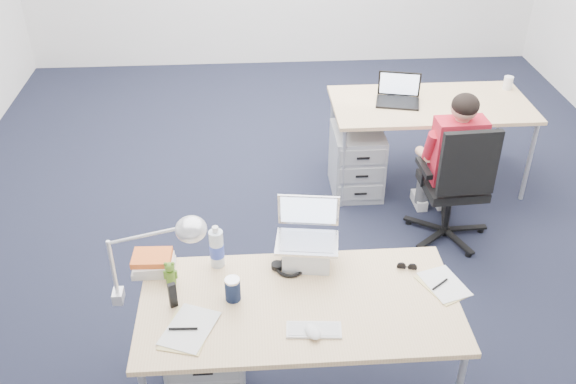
{
  "coord_description": "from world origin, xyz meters",
  "views": [
    {
      "loc": [
        -0.46,
        -3.98,
        2.93
      ],
      "look_at": [
        -0.24,
        -0.76,
        0.85
      ],
      "focal_mm": 40.0,
      "sensor_mm": 36.0,
      "label": 1
    }
  ],
  "objects_px": {
    "silver_laptop": "(307,236)",
    "far_cup": "(508,83)",
    "office_chair": "(451,206)",
    "drawer_pedestal_near": "(207,358)",
    "desk_far": "(431,108)",
    "headphones": "(290,267)",
    "desk_near": "(299,309)",
    "cordless_phone": "(173,295)",
    "can_koozie": "(233,289)",
    "water_bottle": "(217,246)",
    "wireless_keyboard": "(314,330)",
    "computer_mouse": "(313,332)",
    "bear_figurine": "(170,273)",
    "seated_person": "(449,159)",
    "drawer_pedestal_far": "(357,161)",
    "book_stack": "(153,263)",
    "dark_laptop": "(399,89)",
    "desk_lamp": "(143,260)",
    "sunglasses": "(407,267)"
  },
  "relations": [
    {
      "from": "wireless_keyboard",
      "to": "cordless_phone",
      "type": "relative_size",
      "value": 1.84
    },
    {
      "from": "book_stack",
      "to": "dark_laptop",
      "type": "height_order",
      "value": "dark_laptop"
    },
    {
      "from": "seated_person",
      "to": "can_koozie",
      "type": "bearing_deg",
      "value": -137.55
    },
    {
      "from": "silver_laptop",
      "to": "far_cup",
      "type": "relative_size",
      "value": 3.2
    },
    {
      "from": "drawer_pedestal_near",
      "to": "book_stack",
      "type": "height_order",
      "value": "book_stack"
    },
    {
      "from": "office_chair",
      "to": "cordless_phone",
      "type": "height_order",
      "value": "office_chair"
    },
    {
      "from": "bear_figurine",
      "to": "cordless_phone",
      "type": "height_order",
      "value": "cordless_phone"
    },
    {
      "from": "bear_figurine",
      "to": "computer_mouse",
      "type": "bearing_deg",
      "value": -47.91
    },
    {
      "from": "desk_far",
      "to": "desk_lamp",
      "type": "bearing_deg",
      "value": -132.51
    },
    {
      "from": "wireless_keyboard",
      "to": "computer_mouse",
      "type": "relative_size",
      "value": 2.43
    },
    {
      "from": "sunglasses",
      "to": "desk_lamp",
      "type": "relative_size",
      "value": 0.21
    },
    {
      "from": "book_stack",
      "to": "cordless_phone",
      "type": "height_order",
      "value": "cordless_phone"
    },
    {
      "from": "office_chair",
      "to": "drawer_pedestal_near",
      "type": "relative_size",
      "value": 1.8
    },
    {
      "from": "wireless_keyboard",
      "to": "book_stack",
      "type": "xyz_separation_m",
      "value": [
        -0.8,
        0.5,
        0.04
      ]
    },
    {
      "from": "desk_far",
      "to": "headphones",
      "type": "relative_size",
      "value": 7.88
    },
    {
      "from": "desk_near",
      "to": "cordless_phone",
      "type": "height_order",
      "value": "cordless_phone"
    },
    {
      "from": "cordless_phone",
      "to": "dark_laptop",
      "type": "relative_size",
      "value": 0.42
    },
    {
      "from": "desk_near",
      "to": "dark_laptop",
      "type": "bearing_deg",
      "value": 66.6
    },
    {
      "from": "wireless_keyboard",
      "to": "desk_near",
      "type": "bearing_deg",
      "value": 109.37
    },
    {
      "from": "office_chair",
      "to": "seated_person",
      "type": "height_order",
      "value": "seated_person"
    },
    {
      "from": "drawer_pedestal_far",
      "to": "wireless_keyboard",
      "type": "relative_size",
      "value": 2.1
    },
    {
      "from": "drawer_pedestal_near",
      "to": "water_bottle",
      "type": "distance_m",
      "value": 0.63
    },
    {
      "from": "desk_near",
      "to": "book_stack",
      "type": "xyz_separation_m",
      "value": [
        -0.75,
        0.3,
        0.1
      ]
    },
    {
      "from": "dark_laptop",
      "to": "bear_figurine",
      "type": "bearing_deg",
      "value": -114.41
    },
    {
      "from": "silver_laptop",
      "to": "water_bottle",
      "type": "relative_size",
      "value": 1.4
    },
    {
      "from": "bear_figurine",
      "to": "cordless_phone",
      "type": "relative_size",
      "value": 0.97
    },
    {
      "from": "water_bottle",
      "to": "cordless_phone",
      "type": "distance_m",
      "value": 0.38
    },
    {
      "from": "silver_laptop",
      "to": "bear_figurine",
      "type": "bearing_deg",
      "value": -162.05
    },
    {
      "from": "desk_far",
      "to": "water_bottle",
      "type": "xyz_separation_m",
      "value": [
        -1.67,
        -1.94,
        0.17
      ]
    },
    {
      "from": "desk_lamp",
      "to": "far_cup",
      "type": "distance_m",
      "value": 3.65
    },
    {
      "from": "drawer_pedestal_far",
      "to": "cordless_phone",
      "type": "distance_m",
      "value": 2.55
    },
    {
      "from": "can_koozie",
      "to": "far_cup",
      "type": "height_order",
      "value": "can_koozie"
    },
    {
      "from": "desk_far",
      "to": "headphones",
      "type": "height_order",
      "value": "headphones"
    },
    {
      "from": "desk_far",
      "to": "office_chair",
      "type": "height_order",
      "value": "office_chair"
    },
    {
      "from": "dark_laptop",
      "to": "desk_lamp",
      "type": "bearing_deg",
      "value": -114.53
    },
    {
      "from": "bear_figurine",
      "to": "dark_laptop",
      "type": "height_order",
      "value": "dark_laptop"
    },
    {
      "from": "water_bottle",
      "to": "cordless_phone",
      "type": "xyz_separation_m",
      "value": [
        -0.21,
        -0.31,
        -0.05
      ]
    },
    {
      "from": "water_bottle",
      "to": "sunglasses",
      "type": "xyz_separation_m",
      "value": [
        1.01,
        -0.1,
        -0.11
      ]
    },
    {
      "from": "headphones",
      "to": "bear_figurine",
      "type": "xyz_separation_m",
      "value": [
        -0.62,
        -0.07,
        0.05
      ]
    },
    {
      "from": "cordless_phone",
      "to": "drawer_pedestal_near",
      "type": "bearing_deg",
      "value": 4.68
    },
    {
      "from": "drawer_pedestal_near",
      "to": "book_stack",
      "type": "relative_size",
      "value": 2.51
    },
    {
      "from": "can_koozie",
      "to": "office_chair",
      "type": "bearing_deg",
      "value": 41.48
    },
    {
      "from": "far_cup",
      "to": "book_stack",
      "type": "bearing_deg",
      "value": -141.04
    },
    {
      "from": "desk_near",
      "to": "bear_figurine",
      "type": "bearing_deg",
      "value": 163.66
    },
    {
      "from": "wireless_keyboard",
      "to": "cordless_phone",
      "type": "xyz_separation_m",
      "value": [
        -0.68,
        0.22,
        0.06
      ]
    },
    {
      "from": "bear_figurine",
      "to": "desk_lamp",
      "type": "relative_size",
      "value": 0.27
    },
    {
      "from": "desk_far",
      "to": "office_chair",
      "type": "relative_size",
      "value": 1.62
    },
    {
      "from": "cordless_phone",
      "to": "desk_lamp",
      "type": "relative_size",
      "value": 0.28
    },
    {
      "from": "water_bottle",
      "to": "book_stack",
      "type": "xyz_separation_m",
      "value": [
        -0.34,
        -0.02,
        -0.08
      ]
    },
    {
      "from": "silver_laptop",
      "to": "can_koozie",
      "type": "distance_m",
      "value": 0.49
    }
  ]
}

